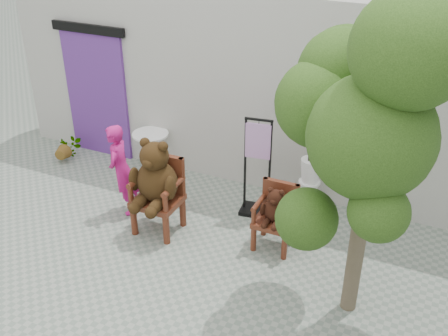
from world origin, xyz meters
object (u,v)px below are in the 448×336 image
object	(u,v)px
display_stand	(257,178)
chair_small	(276,211)
cafe_table	(151,148)
person	(122,170)
stool_bucket	(311,170)
chair_big	(156,181)
tree	(388,84)

from	to	relation	value
display_stand	chair_small	bearing A→B (deg)	-58.57
cafe_table	display_stand	size ratio (longest dim) A/B	0.47
person	display_stand	size ratio (longest dim) A/B	0.90
chair_small	stool_bucket	size ratio (longest dim) A/B	0.62
person	display_stand	bearing A→B (deg)	98.60
chair_big	person	xyz separation A→B (m)	(-0.71, 0.21, -0.10)
person	cafe_table	bearing A→B (deg)	178.30
chair_small	stool_bucket	world-z (taller)	stool_bucket
chair_big	stool_bucket	world-z (taller)	stool_bucket
chair_big	display_stand	bearing A→B (deg)	41.87
display_stand	stool_bucket	distance (m)	0.80
chair_small	stool_bucket	distance (m)	1.10
cafe_table	chair_small	bearing A→B (deg)	-22.75
chair_small	tree	bearing A→B (deg)	-31.61
display_stand	cafe_table	bearing A→B (deg)	160.17
chair_big	chair_small	distance (m)	1.65
chair_big	stool_bucket	bearing A→B (deg)	39.17
chair_small	cafe_table	xyz separation A→B (m)	(-2.58, 1.08, -0.11)
stool_bucket	tree	xyz separation A→B (m)	(1.09, -1.85, 2.09)
person	cafe_table	xyz separation A→B (m)	(-0.27, 1.20, -0.24)
chair_small	display_stand	bearing A→B (deg)	129.10
stool_bucket	tree	distance (m)	3.00
chair_small	cafe_table	distance (m)	2.80
chair_big	tree	world-z (taller)	tree
cafe_table	stool_bucket	bearing A→B (deg)	0.15
person	tree	bearing A→B (deg)	65.37
person	chair_big	bearing A→B (deg)	58.89
person	cafe_table	world-z (taller)	person
chair_big	person	distance (m)	0.74
display_stand	person	bearing A→B (deg)	-164.67
tree	chair_small	bearing A→B (deg)	148.39
display_stand	stool_bucket	bearing A→B (deg)	26.60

